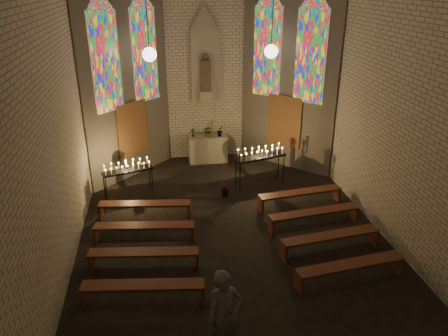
{
  "coord_description": "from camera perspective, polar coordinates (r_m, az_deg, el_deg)",
  "views": [
    {
      "loc": [
        -1.77,
        -9.59,
        6.38
      ],
      "look_at": [
        -0.14,
        0.76,
        1.77
      ],
      "focal_mm": 35.0,
      "sensor_mm": 36.0,
      "label": 1
    }
  ],
  "objects": [
    {
      "name": "pew_left_2",
      "position": [
        10.59,
        -10.45,
        -11.05
      ],
      "size": [
        2.6,
        0.68,
        0.49
      ],
      "rotation": [
        0.0,
        0.0,
        -0.13
      ],
      "color": "#502717",
      "rests_on": "ground"
    },
    {
      "name": "floor",
      "position": [
        11.65,
        1.25,
        -9.43
      ],
      "size": [
        12.0,
        12.0,
        0.0
      ],
      "primitive_type": "plane",
      "color": "black",
      "rests_on": "ground"
    },
    {
      "name": "altar",
      "position": [
        16.24,
        -2.11,
        2.54
      ],
      "size": [
        1.4,
        0.6,
        1.0
      ],
      "primitive_type": "cube",
      "color": "#ACA68D",
      "rests_on": "ground"
    },
    {
      "name": "visitor",
      "position": [
        8.09,
        0.05,
        -18.77
      ],
      "size": [
        0.75,
        0.58,
        1.82
      ],
      "primitive_type": "imported",
      "rotation": [
        0.0,
        0.0,
        0.24
      ],
      "color": "#555560",
      "rests_on": "ground"
    },
    {
      "name": "room",
      "position": [
        13.35,
        -1.2,
        12.26
      ],
      "size": [
        8.22,
        12.43,
        7.0
      ],
      "color": "beige",
      "rests_on": "ground"
    },
    {
      "name": "pew_left_0",
      "position": [
        12.64,
        -10.33,
        -4.87
      ],
      "size": [
        2.6,
        0.68,
        0.49
      ],
      "rotation": [
        0.0,
        0.0,
        -0.13
      ],
      "color": "#502717",
      "rests_on": "ground"
    },
    {
      "name": "pew_right_0",
      "position": [
        13.26,
        9.93,
        -3.39
      ],
      "size": [
        2.6,
        0.68,
        0.49
      ],
      "rotation": [
        0.0,
        0.0,
        0.13
      ],
      "color": "#502717",
      "rests_on": "ground"
    },
    {
      "name": "pew_right_1",
      "position": [
        12.28,
        11.67,
        -5.9
      ],
      "size": [
        2.6,
        0.68,
        0.49
      ],
      "rotation": [
        0.0,
        0.0,
        0.13
      ],
      "color": "#502717",
      "rests_on": "ground"
    },
    {
      "name": "flower_vase_center",
      "position": [
        15.92,
        -2.05,
        4.82
      ],
      "size": [
        0.41,
        0.37,
        0.42
      ],
      "primitive_type": "imported",
      "rotation": [
        0.0,
        0.0,
        -0.1
      ],
      "color": "#4C723F",
      "rests_on": "altar"
    },
    {
      "name": "aisle_flower_pot",
      "position": [
        13.75,
        0.08,
        -2.73
      ],
      "size": [
        0.35,
        0.35,
        0.48
      ],
      "primitive_type": "imported",
      "rotation": [
        0.0,
        0.0,
        -0.35
      ],
      "color": "#4C723F",
      "rests_on": "ground"
    },
    {
      "name": "pew_right_3",
      "position": [
        10.43,
        16.2,
        -12.28
      ],
      "size": [
        2.6,
        0.68,
        0.49
      ],
      "rotation": [
        0.0,
        0.0,
        0.13
      ],
      "color": "#502717",
      "rests_on": "ground"
    },
    {
      "name": "votive_stand_right",
      "position": [
        14.18,
        4.78,
        1.78
      ],
      "size": [
        1.77,
        0.86,
        1.27
      ],
      "rotation": [
        0.0,
        0.0,
        0.28
      ],
      "color": "black",
      "rests_on": "ground"
    },
    {
      "name": "votive_stand_left",
      "position": [
        13.72,
        -12.53,
        -0.03
      ],
      "size": [
        1.58,
        0.82,
        1.13
      ],
      "rotation": [
        0.0,
        0.0,
        0.31
      ],
      "color": "black",
      "rests_on": "ground"
    },
    {
      "name": "pew_left_1",
      "position": [
        11.59,
        -10.38,
        -7.69
      ],
      "size": [
        2.6,
        0.68,
        0.49
      ],
      "rotation": [
        0.0,
        0.0,
        -0.13
      ],
      "color": "#502717",
      "rests_on": "ground"
    },
    {
      "name": "flower_vase_left",
      "position": [
        15.95,
        -4.09,
        4.64
      ],
      "size": [
        0.19,
        0.15,
        0.33
      ],
      "primitive_type": "imported",
      "rotation": [
        0.0,
        0.0,
        -0.18
      ],
      "color": "#4C723F",
      "rests_on": "altar"
    },
    {
      "name": "pew_left_3",
      "position": [
        9.62,
        -10.52,
        -15.11
      ],
      "size": [
        2.6,
        0.68,
        0.49
      ],
      "rotation": [
        0.0,
        0.0,
        -0.13
      ],
      "color": "#502717",
      "rests_on": "ground"
    },
    {
      "name": "pew_right_2",
      "position": [
        11.33,
        13.73,
        -8.84
      ],
      "size": [
        2.6,
        0.68,
        0.49
      ],
      "rotation": [
        0.0,
        0.0,
        0.13
      ],
      "color": "#502717",
      "rests_on": "ground"
    },
    {
      "name": "flower_vase_right",
      "position": [
        15.98,
        -0.5,
        4.89
      ],
      "size": [
        0.28,
        0.25,
        0.41
      ],
      "primitive_type": "imported",
      "rotation": [
        0.0,
        0.0,
        0.36
      ],
      "color": "#4C723F",
      "rests_on": "altar"
    }
  ]
}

